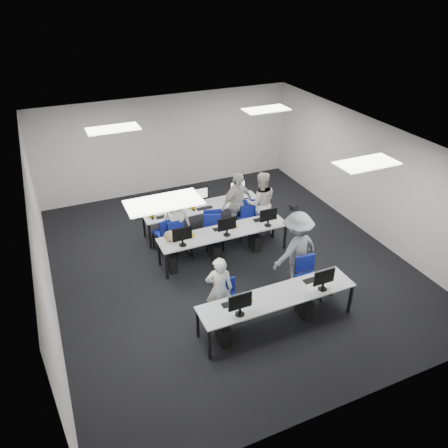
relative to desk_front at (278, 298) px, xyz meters
name	(u,v)px	position (x,y,z in m)	size (l,w,h in m)	color
room	(227,207)	(0.00, 2.40, 0.82)	(9.00, 9.02, 3.00)	black
ceiling_panels	(228,144)	(0.00, 2.40, 2.30)	(5.20, 4.60, 0.02)	white
desk_front	(278,298)	(0.00, 0.00, 0.00)	(3.20, 0.70, 0.73)	silver
desk_mid	(224,233)	(0.00, 2.60, 0.00)	(3.20, 0.70, 0.73)	silver
desk_back	(203,208)	(0.00, 4.00, 0.00)	(3.20, 0.70, 0.73)	silver
equipment_front	(269,314)	(-0.19, -0.02, -0.32)	(2.51, 0.41, 1.19)	#0B5A9B
equipment_mid	(217,246)	(-0.19, 2.58, -0.32)	(2.91, 0.41, 1.19)	white
equipment_back	(209,217)	(0.19, 4.02, -0.32)	(2.91, 0.41, 1.19)	white
chair_0	(228,307)	(-0.80, 0.57, -0.41)	(0.46, 0.50, 0.85)	navy
chair_1	(308,286)	(1.03, 0.48, -0.38)	(0.49, 0.53, 0.95)	navy
chair_2	(180,246)	(-0.97, 3.08, -0.40)	(0.51, 0.54, 0.90)	navy
chair_3	(214,236)	(-0.05, 3.14, -0.38)	(0.58, 0.61, 0.96)	navy
chair_4	(248,226)	(0.97, 3.23, -0.37)	(0.63, 0.66, 0.98)	navy
chair_5	(165,239)	(-1.22, 3.52, -0.39)	(0.56, 0.59, 0.93)	navy
chair_6	(212,232)	(0.01, 3.37, -0.39)	(0.58, 0.60, 0.91)	navy
chair_7	(245,222)	(1.03, 3.51, -0.41)	(0.49, 0.52, 0.86)	navy
handbag	(171,236)	(-1.28, 2.70, 0.18)	(0.33, 0.21, 0.27)	#93774C
student_0	(219,289)	(-0.97, 0.62, 0.06)	(0.54, 0.35, 1.48)	silver
student_1	(261,203)	(1.38, 3.34, 0.18)	(0.83, 0.65, 1.72)	silver
student_2	(176,222)	(-0.92, 3.45, 0.07)	(0.73, 0.48, 1.50)	silver
student_3	(237,204)	(0.79, 3.53, 0.18)	(1.01, 0.42, 1.72)	silver
photographer	(296,250)	(1.03, 1.02, 0.22)	(1.16, 0.67, 1.79)	slate
dslr_camera	(294,208)	(0.99, 1.19, 1.17)	(0.14, 0.18, 0.10)	black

